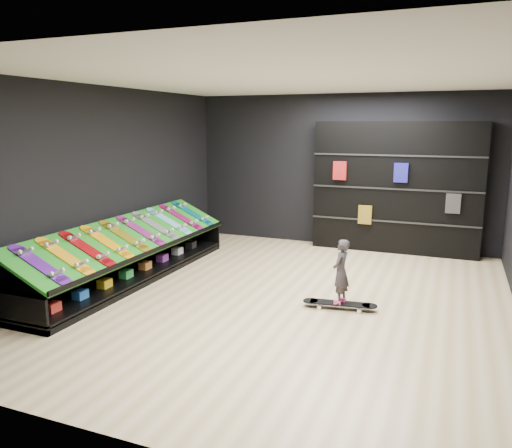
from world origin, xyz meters
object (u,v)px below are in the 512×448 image
at_px(display_rack, 132,263).
at_px(child, 340,284).
at_px(back_shelving, 396,188).
at_px(floor_skateboard, 340,306).

relative_size(display_rack, child, 8.69).
height_order(display_rack, back_shelving, back_shelving).
relative_size(back_shelving, floor_skateboard, 3.15).
relative_size(display_rack, floor_skateboard, 4.59).
height_order(back_shelving, child, back_shelving).
distance_m(display_rack, child, 3.37).
bearing_deg(display_rack, floor_skateboard, -1.63).
xyz_separation_m(display_rack, floor_skateboard, (3.37, -0.10, -0.21)).
bearing_deg(display_rack, back_shelving, 42.38).
bearing_deg(child, back_shelving, -176.73).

